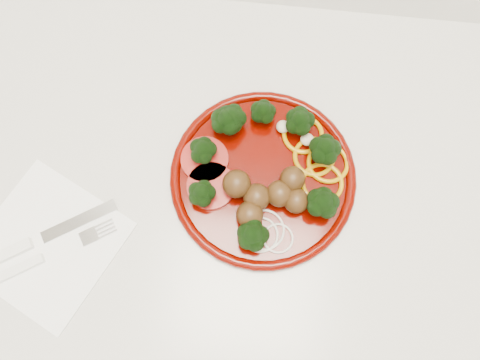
# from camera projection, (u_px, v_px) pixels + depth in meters

# --- Properties ---
(counter) EXTENTS (2.40, 0.60, 0.90)m
(counter) POSITION_uv_depth(u_px,v_px,m) (155.00, 232.00, 1.07)
(counter) COLOR silver
(counter) RESTS_ON ground
(plate) EXTENTS (0.25, 0.25, 0.05)m
(plate) POSITION_uv_depth(u_px,v_px,m) (263.00, 173.00, 0.62)
(plate) COLOR #490400
(plate) RESTS_ON counter
(napkin) EXTENTS (0.23, 0.23, 0.00)m
(napkin) POSITION_uv_depth(u_px,v_px,m) (47.00, 244.00, 0.61)
(napkin) COLOR white
(napkin) RESTS_ON counter
(knife) EXTENTS (0.17, 0.12, 0.01)m
(knife) POSITION_uv_depth(u_px,v_px,m) (28.00, 244.00, 0.61)
(knife) COLOR silver
(knife) RESTS_ON napkin
(fork) EXTENTS (0.15, 0.10, 0.01)m
(fork) POSITION_uv_depth(u_px,v_px,m) (32.00, 263.00, 0.60)
(fork) COLOR white
(fork) RESTS_ON napkin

